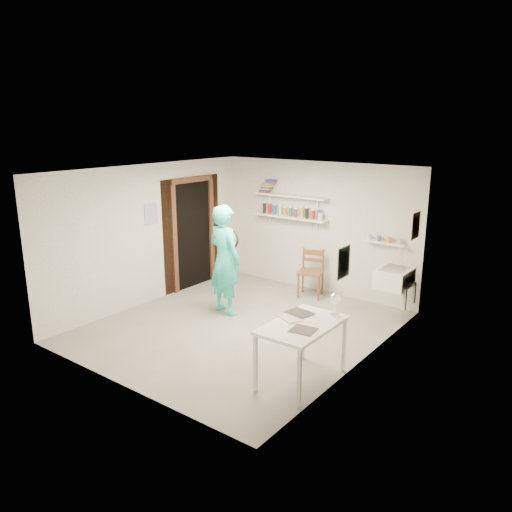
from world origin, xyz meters
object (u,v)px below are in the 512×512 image
Objects in this scene: wooden_chair at (311,272)px; man at (225,260)px; wall_clock at (231,239)px; work_table at (302,353)px; belfast_sink at (394,278)px; desk_lamp at (335,299)px.

man is at bearing -133.57° from wooden_chair.
wall_clock reaches higher than work_table.
belfast_sink reaches higher than work_table.
man is 12.79× the size of desk_lamp.
work_table is (-0.11, -2.56, -0.32)m from belfast_sink.
belfast_sink is 1.63m from wooden_chair.
wall_clock is at bearing -138.38° from wooden_chair.
man is 2.52m from desk_lamp.
wall_clock is at bearing 158.67° from desk_lamp.
work_table is at bearing -22.08° from wall_clock.
belfast_sink is 2.71m from man.
wooden_chair is 0.81× the size of work_table.
wooden_chair is (0.76, 1.31, -0.75)m from wall_clock.
wall_clock reaches higher than wooden_chair.
desk_lamp reaches higher than work_table.
wall_clock is at bearing -154.06° from belfast_sink.
belfast_sink is 2.59m from work_table.
wall_clock reaches higher than desk_lamp.
wall_clock is at bearing -70.28° from man.
man reaches higher than wall_clock.
man is at bearing 162.95° from desk_lamp.
belfast_sink is at bearing 87.54° from work_table.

